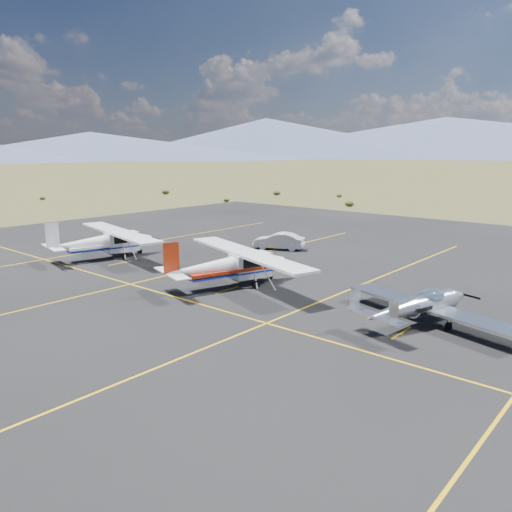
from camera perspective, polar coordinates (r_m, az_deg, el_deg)
ground at (r=27.94m, az=12.32°, el=-5.29°), size 1600.00×1600.00×0.00m
apron at (r=31.69m, az=1.13°, el=-2.95°), size 72.00×72.00×0.02m
aircraft_low_wing at (r=24.99m, az=18.33°, el=-5.39°), size 6.82×9.30×2.02m
aircraft_cessna at (r=30.24m, az=-2.98°, el=-1.00°), size 8.37×12.15×3.11m
aircraft_plain at (r=39.84m, az=-16.98°, el=1.64°), size 7.73×12.17×3.08m
sedan at (r=41.91m, az=2.62°, el=1.73°), size 3.07×4.47×1.40m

